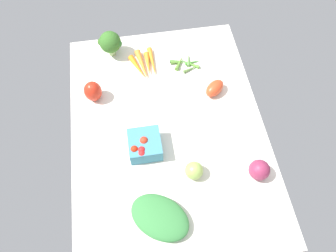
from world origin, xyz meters
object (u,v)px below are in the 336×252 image
Objects in this scene: heirloom_tomato_green at (194,171)px; berry_basket at (145,145)px; leafy_greens_clump at (160,217)px; broccoli_head at (110,42)px; bell_pepper_red at (93,91)px; carrot_bunch at (145,65)px; okra_pile at (185,63)px; red_onion_near_basket at (259,170)px; roma_tomato at (215,88)px.

heirloom_tomato_green is 0.56× the size of berry_basket.
broccoli_head is (76.65, 10.72, 4.73)cm from leafy_greens_clump.
bell_pepper_red is at bearing 158.81° from broccoli_head.
heirloom_tomato_green is (-39.45, -34.11, -1.32)cm from bell_pepper_red.
broccoli_head reaches higher than carrot_bunch.
heirloom_tomato_green is 0.37× the size of carrot_bunch.
okra_pile is at bearing -73.49° from bell_pepper_red.
red_onion_near_basket is (-54.99, -16.76, 2.98)cm from okra_pile.
roma_tomato is at bearing -55.57° from berry_basket.
red_onion_near_basket is at bearing -163.05° from okra_pile.
berry_basket is (-26.85, -17.82, -0.95)cm from bell_pepper_red.
leafy_greens_clump is (-65.61, 20.67, 1.70)cm from okra_pile.
carrot_bunch is (-9.96, -13.80, -5.95)cm from broccoli_head.
heirloom_tomato_green is 20.59cm from berry_basket.
carrot_bunch is (1.08, 17.59, 0.48)cm from okra_pile.
okra_pile is 57.56cm from red_onion_near_basket.
okra_pile is 19.48cm from roma_tomato.
broccoli_head is at bearing 70.63° from okra_pile.
red_onion_near_basket reaches higher than leafy_greens_clump.
okra_pile is 1.60× the size of roma_tomato.
carrot_bunch is at bearing 31.49° from red_onion_near_basket.
bell_pepper_red is 0.78× the size of berry_basket.
broccoli_head is at bearing 21.98° from heirloom_tomato_green.
roma_tomato is 49.68cm from broccoli_head.
heirloom_tomato_green is (-34.47, 15.62, 0.51)cm from roma_tomato.
heirloom_tomato_green is (3.59, 22.95, -0.46)cm from red_onion_near_basket.
roma_tomato is 1.40× the size of heirloom_tomato_green.
berry_basket is at bearing 173.01° from carrot_bunch.
leafy_greens_clump reaches higher than okra_pile.
bell_pepper_red is (53.67, 19.63, 2.14)cm from leafy_greens_clump.
okra_pile is 1.25× the size of berry_basket.
red_onion_near_basket is 0.42× the size of carrot_bunch.
heirloom_tomato_green reaches higher than leafy_greens_clump.
okra_pile is 44.93cm from berry_basket.
bell_pepper_red is at bearing 33.57° from berry_basket.
heirloom_tomato_green is (-51.39, 6.19, 2.52)cm from okra_pile.
bell_pepper_red reaches higher than heirloom_tomato_green.
leafy_greens_clump is 2.24× the size of roma_tomato.
okra_pile is 0.83× the size of carrot_bunch.
bell_pepper_red is (43.04, 57.06, 0.86)cm from red_onion_near_basket.
red_onion_near_basket reaches higher than okra_pile.
red_onion_near_basket is at bearing -143.90° from broccoli_head.
berry_basket reaches higher than roma_tomato.
roma_tomato is at bearing -31.73° from leafy_greens_clump.
roma_tomato is at bearing -123.68° from carrot_bunch.
red_onion_near_basket is at bearing -74.15° from leafy_greens_clump.
red_onion_near_basket is 23.23cm from heirloom_tomato_green.
bell_pepper_red is at bearing 106.51° from okra_pile.
red_onion_near_basket reaches higher than roma_tomato.
berry_basket is at bearing 3.86° from leafy_greens_clump.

